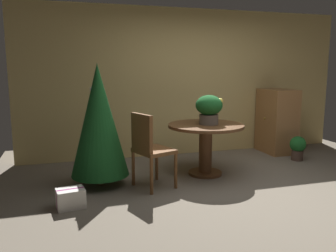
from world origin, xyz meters
TOP-DOWN VIEW (x-y plane):
  - ground_plane at (0.00, 0.00)m, footprint 6.60×6.60m
  - back_wall_panel at (0.00, 2.20)m, footprint 6.00×0.10m
  - round_dining_table at (-0.22, 0.85)m, footprint 1.11×1.11m
  - flower_vase at (-0.17, 0.85)m, footprint 0.39×0.39m
  - wooden_chair_left_near at (-1.16, 0.51)m, footprint 0.57×0.60m
  - holiday_tree at (-1.76, 0.83)m, footprint 0.77×0.77m
  - gift_box_cream at (-2.17, 0.12)m, footprint 0.34×0.28m
  - wooden_cabinet at (1.60, 1.77)m, footprint 0.53×0.71m
  - potted_plant at (1.61, 1.13)m, footprint 0.27×0.27m

SIDE VIEW (x-z plane):
  - ground_plane at x=0.00m, z-range 0.00..0.00m
  - gift_box_cream at x=-2.17m, z-range 0.00..0.22m
  - potted_plant at x=1.61m, z-range 0.03..0.44m
  - round_dining_table at x=-0.22m, z-range 0.17..0.93m
  - wooden_chair_left_near at x=-1.16m, z-range 0.07..1.06m
  - wooden_cabinet at x=1.60m, z-range 0.00..1.18m
  - holiday_tree at x=-1.76m, z-range 0.07..1.70m
  - flower_vase at x=-0.17m, z-range 0.78..1.21m
  - back_wall_panel at x=0.00m, z-range 0.00..2.60m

